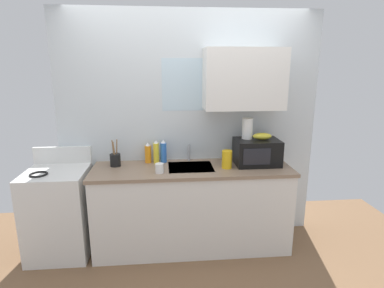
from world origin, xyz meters
TOP-DOWN VIEW (x-y plane):
  - kitchen_wall_assembly at (0.10, 0.31)m, footprint 2.83×0.42m
  - counter_unit at (-0.00, 0.00)m, footprint 2.06×0.63m
  - sink_faucet at (-0.01, 0.24)m, footprint 0.03×0.03m
  - stove_range at (-1.37, 0.00)m, footprint 0.60×0.60m
  - microwave at (0.69, 0.05)m, footprint 0.46×0.35m
  - banana_bunch at (0.74, 0.05)m, footprint 0.20×0.11m
  - paper_towel_roll at (0.59, 0.10)m, footprint 0.11×0.11m
  - dish_soap_bottle_blue at (-0.29, 0.22)m, footprint 0.07×0.07m
  - dish_soap_bottle_yellow at (-0.37, 0.19)m, footprint 0.06×0.06m
  - dish_soap_bottle_orange at (-0.46, 0.21)m, footprint 0.07×0.07m
  - cereal_canister at (0.35, -0.05)m, footprint 0.10×0.10m
  - mug_white at (-0.33, -0.14)m, footprint 0.08×0.08m
  - utensil_crock at (-0.79, 0.12)m, footprint 0.11×0.11m

SIDE VIEW (x-z plane):
  - stove_range at x=-1.37m, z-range -0.08..1.00m
  - counter_unit at x=0.00m, z-range 0.01..0.91m
  - mug_white at x=-0.33m, z-range 0.90..0.99m
  - utensil_crock at x=-0.79m, z-range 0.83..1.11m
  - cereal_canister at x=0.35m, z-range 0.90..1.09m
  - sink_faucet at x=-0.01m, z-range 0.90..1.09m
  - dish_soap_bottle_orange at x=-0.46m, z-range 0.89..1.12m
  - dish_soap_bottle_blue at x=-0.29m, z-range 0.89..1.14m
  - dish_soap_bottle_yellow at x=-0.37m, z-range 0.89..1.15m
  - microwave at x=0.69m, z-range 0.90..1.17m
  - banana_bunch at x=0.74m, z-range 1.17..1.24m
  - paper_towel_roll at x=0.59m, z-range 1.17..1.39m
  - kitchen_wall_assembly at x=0.10m, z-range 0.10..2.60m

